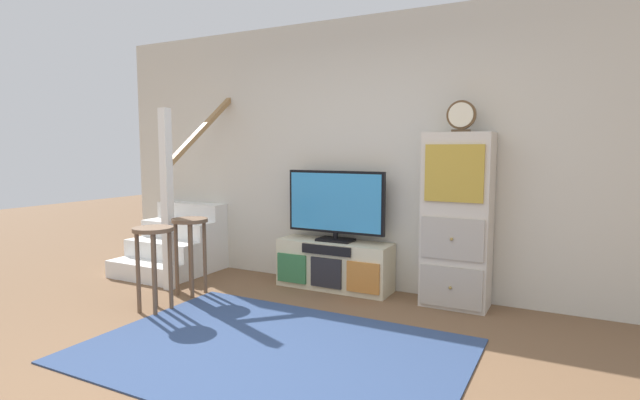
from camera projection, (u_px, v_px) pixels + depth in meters
ground_plane at (217, 389)px, 2.88m from camera, size 20.00×20.00×0.00m
back_wall at (373, 154)px, 4.91m from camera, size 6.40×0.12×2.70m
area_rug at (273, 351)px, 3.41m from camera, size 2.60×1.80×0.01m
media_console at (334, 265)px, 4.92m from camera, size 1.17×0.38×0.48m
television at (335, 204)px, 4.88m from camera, size 1.04×0.22×0.71m
side_cabinet at (457, 221)px, 4.32m from camera, size 0.58×0.38×1.55m
desk_clock at (461, 116)px, 4.21m from camera, size 0.25×0.08×0.27m
staircase at (188, 236)px, 5.82m from camera, size 1.00×1.36×2.20m
bar_stool_near at (154, 249)px, 4.20m from camera, size 0.34×0.34×0.74m
bar_stool_far at (190, 238)px, 4.72m from camera, size 0.34×0.34×0.74m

